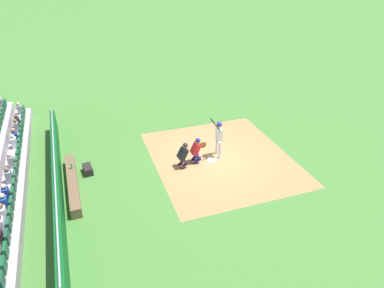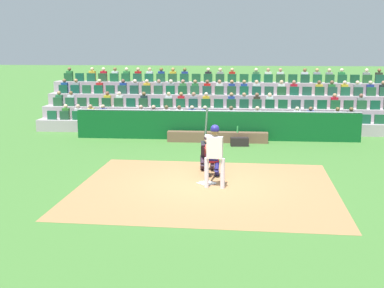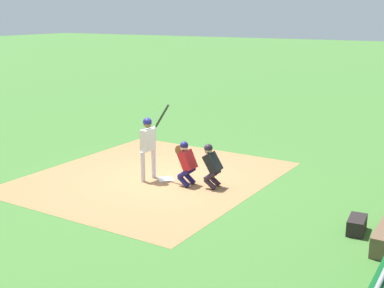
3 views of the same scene
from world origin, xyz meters
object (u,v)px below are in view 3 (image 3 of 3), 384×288
object	(u,v)px
home_plate_marker	(166,179)
catcher_crouching	(186,161)
home_plate_umpire	(211,164)
equipment_duffel_bag	(357,225)
batter_at_plate	(148,141)

from	to	relation	value
home_plate_marker	catcher_crouching	xyz separation A→B (m)	(-0.10, -0.76, 0.70)
home_plate_umpire	equipment_duffel_bag	distance (m)	4.41
home_plate_umpire	batter_at_plate	bearing A→B (deg)	99.06
catcher_crouching	home_plate_umpire	world-z (taller)	catcher_crouching
catcher_crouching	home_plate_marker	bearing A→B (deg)	82.53
catcher_crouching	home_plate_umpire	size ratio (longest dim) A/B	1.02
home_plate_marker	batter_at_plate	bearing A→B (deg)	118.94
home_plate_marker	home_plate_umpire	bearing A→B (deg)	-87.40
home_plate_marker	equipment_duffel_bag	world-z (taller)	equipment_duffel_bag
batter_at_plate	home_plate_umpire	world-z (taller)	batter_at_plate
home_plate_marker	equipment_duffel_bag	distance (m)	5.81
catcher_crouching	batter_at_plate	bearing A→B (deg)	96.63
home_plate_marker	catcher_crouching	distance (m)	1.03
catcher_crouching	home_plate_umpire	xyz separation A→B (m)	(0.17, -0.72, -0.03)
batter_at_plate	home_plate_umpire	distance (m)	1.99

